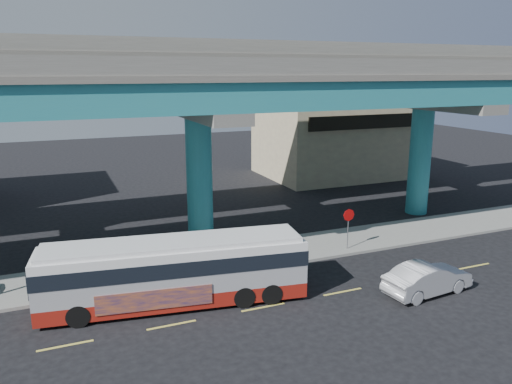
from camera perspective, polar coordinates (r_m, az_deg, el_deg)
name	(u,v)px	position (r m, az deg, el deg)	size (l,w,h in m)	color
ground	(260,304)	(22.28, 0.51, -12.73)	(120.00, 120.00, 0.00)	black
sidewalk	(220,260)	(26.96, -4.14, -7.74)	(70.00, 4.00, 0.15)	gray
lane_markings	(263,307)	(22.03, 0.82, -13.03)	(58.00, 0.12, 0.01)	#D8C64C
viaduct	(196,85)	(28.55, -6.83, 12.06)	(52.00, 12.40, 11.70)	teal
building_beige	(338,139)	(49.17, 9.33, 6.05)	(14.00, 10.23, 7.00)	#C1B38A
transit_bus	(175,269)	(21.98, -9.25, -8.73)	(11.56, 4.03, 2.91)	maroon
sedan	(428,279)	(24.30, 19.02, -9.34)	(4.46, 1.92, 1.43)	#B8B8BD
stop_sign	(349,221)	(28.24, 10.53, -3.22)	(0.70, 0.08, 2.32)	gray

